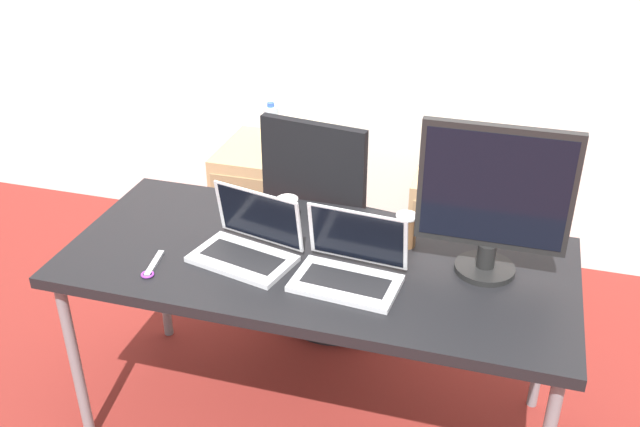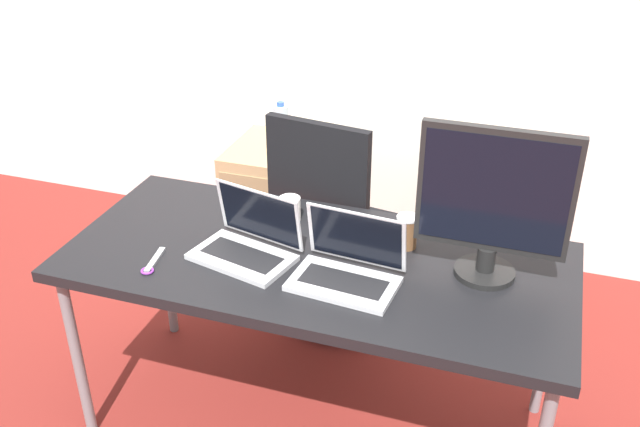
{
  "view_description": "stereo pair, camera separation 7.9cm",
  "coord_description": "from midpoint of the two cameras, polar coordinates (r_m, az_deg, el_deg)",
  "views": [
    {
      "loc": [
        0.59,
        -1.97,
        2.06
      ],
      "look_at": [
        0.0,
        0.04,
        0.91
      ],
      "focal_mm": 40.0,
      "sensor_mm": 36.0,
      "label": 1
    },
    {
      "loc": [
        0.66,
        -1.94,
        2.06
      ],
      "look_at": [
        0.0,
        0.04,
        0.91
      ],
      "focal_mm": 40.0,
      "sensor_mm": 36.0,
      "label": 2
    }
  ],
  "objects": [
    {
      "name": "office_chair",
      "position": [
        3.19,
        0.24,
        -2.73
      ],
      "size": [
        0.56,
        0.59,
        1.05
      ],
      "color": "#232326",
      "rests_on": "ground_plane"
    },
    {
      "name": "ground_plane",
      "position": [
        2.91,
        -1.04,
        -16.17
      ],
      "size": [
        14.0,
        14.0,
        0.0
      ],
      "primitive_type": "plane",
      "color": "maroon"
    },
    {
      "name": "laptop_right",
      "position": [
        2.3,
        1.4,
        -4.31
      ],
      "size": [
        0.35,
        0.27,
        0.22
      ],
      "color": "silver",
      "rests_on": "desk"
    },
    {
      "name": "laptop_left",
      "position": [
        2.43,
        -6.72,
        -2.46
      ],
      "size": [
        0.38,
        0.31,
        0.22
      ],
      "color": "silver",
      "rests_on": "desk"
    },
    {
      "name": "coffee_cup_brown",
      "position": [
        2.48,
        5.99,
        -1.32
      ],
      "size": [
        0.08,
        0.08,
        0.12
      ],
      "color": "brown",
      "rests_on": "desk"
    },
    {
      "name": "coffee_cup_white",
      "position": [
        2.64,
        -3.48,
        0.32
      ],
      "size": [
        0.08,
        0.08,
        0.09
      ],
      "color": "white",
      "rests_on": "desk"
    },
    {
      "name": "scissors",
      "position": [
        2.45,
        -14.2,
        -4.18
      ],
      "size": [
        0.06,
        0.17,
        0.01
      ],
      "color": "#B2B2B7",
      "rests_on": "desk"
    },
    {
      "name": "water_bottle",
      "position": [
        3.62,
        -4.54,
        6.87
      ],
      "size": [
        0.08,
        0.08,
        0.25
      ],
      "color": "silver",
      "rests_on": "cabinet_left"
    },
    {
      "name": "cabinet_left",
      "position": [
        3.79,
        -4.31,
        1.09
      ],
      "size": [
        0.52,
        0.5,
        0.59
      ],
      "color": "tan",
      "rests_on": "ground_plane"
    },
    {
      "name": "cabinet_right",
      "position": [
        3.59,
        11.02,
        -1.05
      ],
      "size": [
        0.52,
        0.5,
        0.59
      ],
      "color": "tan",
      "rests_on": "ground_plane"
    },
    {
      "name": "desk",
      "position": [
        2.46,
        -1.18,
        -4.5
      ],
      "size": [
        1.73,
        0.77,
        0.76
      ],
      "color": "black",
      "rests_on": "ground_plane"
    },
    {
      "name": "wall_back",
      "position": [
        3.55,
        6.03,
        16.43
      ],
      "size": [
        10.0,
        0.05,
        2.6
      ],
      "color": "white",
      "rests_on": "ground_plane"
    },
    {
      "name": "monitor",
      "position": [
        2.28,
        12.76,
        1.07
      ],
      "size": [
        0.48,
        0.2,
        0.51
      ],
      "color": "black",
      "rests_on": "desk"
    }
  ]
}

